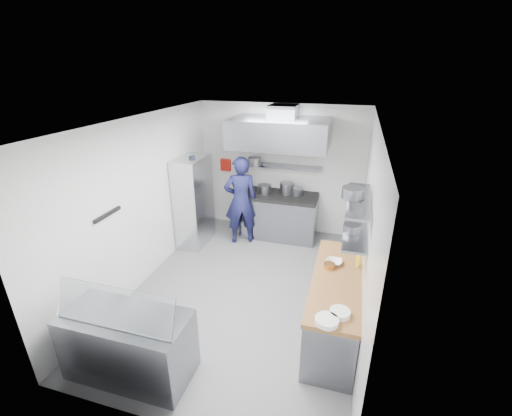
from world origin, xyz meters
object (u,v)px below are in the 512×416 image
(wire_rack, at_px, (194,202))
(display_case, at_px, (129,345))
(gas_range, at_px, (279,217))
(chef, at_px, (241,201))

(wire_rack, relative_size, display_case, 1.23)
(gas_range, relative_size, display_case, 1.07)
(chef, relative_size, display_case, 1.24)
(gas_range, bearing_deg, wire_rack, -153.95)
(wire_rack, xyz_separation_m, display_case, (0.70, -3.30, -0.50))
(wire_rack, bearing_deg, display_case, -78.11)
(gas_range, relative_size, wire_rack, 0.86)
(gas_range, bearing_deg, chef, -145.64)
(gas_range, distance_m, display_case, 4.21)
(chef, xyz_separation_m, wire_rack, (-0.91, -0.30, -0.01))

